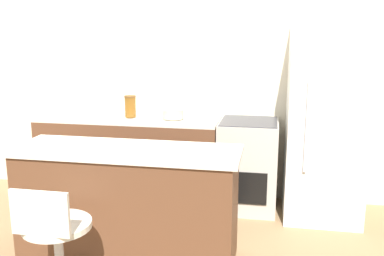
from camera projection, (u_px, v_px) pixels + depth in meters
name	position (u px, v px, depth m)	size (l,w,h in m)	color
ground_plane	(148.00, 212.00, 4.21)	(14.00, 14.00, 0.00)	#8E704C
wall_back	(163.00, 74.00, 4.54)	(8.00, 0.06, 2.60)	beige
back_counter	(130.00, 159.00, 4.47)	(1.86, 0.59, 0.89)	brown
kitchen_island	(128.00, 203.00, 3.28)	(1.71, 0.57, 0.88)	brown
oven_range	(248.00, 165.00, 4.24)	(0.57, 0.60, 0.89)	#B7B2A8
refrigerator	(325.00, 124.00, 3.96)	(0.69, 0.72, 1.80)	silver
stool_chair	(56.00, 245.00, 2.74)	(0.44, 0.44, 0.82)	#B7B7BC
kettle	(86.00, 107.00, 4.41)	(0.17, 0.17, 0.22)	silver
mixing_bowl	(173.00, 114.00, 4.25)	(0.21, 0.21, 0.09)	#C1B28E
canister_jar	(130.00, 106.00, 4.32)	(0.12, 0.12, 0.22)	brown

